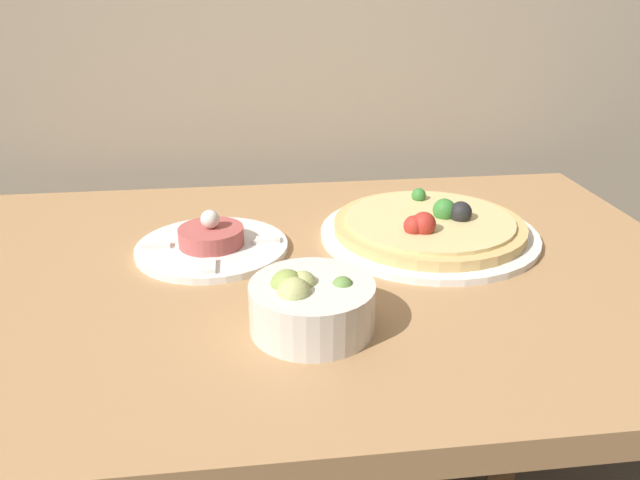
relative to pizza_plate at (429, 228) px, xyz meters
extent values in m
cube|color=#AD7F51|center=(-0.19, -0.08, -0.03)|extent=(1.08, 0.73, 0.03)
cylinder|color=#AD7F51|center=(-0.67, 0.22, -0.43)|extent=(0.06, 0.06, 0.75)
cylinder|color=#AD7F51|center=(0.29, 0.22, -0.43)|extent=(0.06, 0.06, 0.75)
cylinder|color=white|center=(0.00, 0.00, -0.01)|extent=(0.33, 0.33, 0.01)
cylinder|color=#DBB26B|center=(0.00, 0.00, 0.00)|extent=(0.29, 0.29, 0.02)
cylinder|color=#E0C684|center=(0.00, 0.00, 0.01)|extent=(0.25, 0.25, 0.01)
sphere|color=#387F33|center=(0.01, 0.08, 0.02)|extent=(0.02, 0.02, 0.02)
sphere|color=black|center=(0.04, -0.01, 0.03)|extent=(0.03, 0.03, 0.03)
sphere|color=#387F33|center=(0.02, 0.01, 0.03)|extent=(0.03, 0.03, 0.03)
sphere|color=#B22D23|center=(-0.02, -0.05, 0.03)|extent=(0.04, 0.04, 0.04)
sphere|color=#B22D23|center=(-0.04, -0.05, 0.02)|extent=(0.03, 0.03, 0.03)
cylinder|color=white|center=(-0.32, -0.01, -0.01)|extent=(0.22, 0.22, 0.01)
cylinder|color=#B2514C|center=(-0.32, -0.01, 0.01)|extent=(0.09, 0.09, 0.03)
sphere|color=silver|center=(-0.32, -0.01, 0.03)|extent=(0.03, 0.03, 0.03)
cube|color=white|center=(-0.25, -0.01, 0.00)|extent=(0.04, 0.02, 0.01)
cube|color=white|center=(-0.32, 0.07, 0.00)|extent=(0.02, 0.04, 0.01)
cube|color=white|center=(-0.40, -0.01, 0.00)|extent=(0.04, 0.02, 0.01)
cube|color=white|center=(-0.32, -0.09, 0.00)|extent=(0.02, 0.04, 0.01)
cylinder|color=silver|center=(-0.20, -0.24, 0.01)|extent=(0.14, 0.14, 0.06)
sphere|color=#B7BC70|center=(-0.22, -0.25, 0.04)|extent=(0.04, 0.04, 0.04)
sphere|color=#668E42|center=(-0.17, -0.24, 0.04)|extent=(0.02, 0.02, 0.02)
sphere|color=#8EA34C|center=(-0.23, -0.23, 0.04)|extent=(0.04, 0.04, 0.04)
sphere|color=#B7BC70|center=(-0.21, -0.23, 0.04)|extent=(0.03, 0.03, 0.03)
camera|label=1|loc=(-0.27, -0.84, 0.35)|focal=35.00mm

